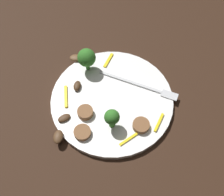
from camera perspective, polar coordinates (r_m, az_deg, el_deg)
The scene contains 16 objects.
ground_plane at distance 0.55m, azimuth 0.00°, elevation -0.67°, with size 1.40×1.40×0.00m, color black.
plate at distance 0.55m, azimuth 0.00°, elevation -0.34°, with size 0.26×0.26×0.01m, color white.
fork at distance 0.56m, azimuth 7.12°, elevation 2.57°, with size 0.18×0.06×0.00m.
broccoli_floret_0 at distance 0.56m, azimuth -5.72°, elevation 8.95°, with size 0.04×0.04×0.06m.
broccoli_floret_1 at distance 0.48m, azimuth -0.01°, elevation -4.44°, with size 0.03×0.03×0.05m.
sausage_slice_0 at distance 0.50m, azimuth -6.67°, elevation -7.68°, with size 0.03×0.03×0.01m, color brown.
sausage_slice_1 at distance 0.51m, azimuth 6.53°, elevation -6.11°, with size 0.03×0.03×0.01m, color brown.
sausage_slice_2 at distance 0.52m, azimuth -6.02°, elevation -3.21°, with size 0.03×0.03×0.01m, color brown.
mushroom_0 at distance 0.51m, azimuth -11.99°, elevation -8.51°, with size 0.03×0.02×0.01m, color #4C331E.
mushroom_1 at distance 0.56m, azimuth -7.81°, elevation 2.72°, with size 0.03×0.02×0.01m, color #422B19.
mushroom_2 at distance 0.61m, azimuth -8.11°, elevation 8.92°, with size 0.03×0.02×0.01m, color brown.
mushroom_3 at distance 0.52m, azimuth -10.71°, elevation -4.43°, with size 0.03×0.02×0.01m, color #422B19.
pepper_strip_0 at distance 0.60m, azimuth -0.81°, elevation 8.47°, with size 0.04×0.01×0.00m, color yellow.
pepper_strip_1 at distance 0.50m, azimuth 3.72°, elevation -9.20°, with size 0.04×0.00×0.00m, color yellow.
pepper_strip_2 at distance 0.52m, azimuth 10.47°, elevation -5.41°, with size 0.04×0.01×0.00m, color yellow.
pepper_strip_3 at distance 0.55m, azimuth -10.32°, elevation 0.36°, with size 0.05×0.01×0.00m, color yellow.
Camera 1 is at (0.03, -0.28, 0.48)m, focal length 40.75 mm.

